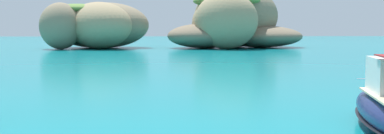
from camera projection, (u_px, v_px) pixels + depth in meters
The scene contains 2 objects.
islet_large at pixel (232, 22), 87.18m from camera, with size 30.97×27.41×11.90m.
islet_small at pixel (96, 25), 85.13m from camera, with size 22.21×22.88×8.39m.
Camera 1 is at (-2.95, -7.26, 3.65)m, focal length 43.61 mm.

